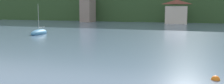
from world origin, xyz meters
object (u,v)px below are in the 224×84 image
(mooring_buoy_near, at_px, (216,80))
(shore_building_west, at_px, (88,7))
(shore_building_westcentral, at_px, (176,12))
(sailboat_far_3, at_px, (39,33))

(mooring_buoy_near, bearing_deg, shore_building_west, 120.43)
(shore_building_westcentral, xyz_separation_m, sailboat_far_3, (-21.59, -39.97, -3.24))
(shore_building_west, relative_size, sailboat_far_3, 1.73)
(shore_building_west, height_order, mooring_buoy_near, shore_building_west)
(shore_building_westcentral, distance_m, sailboat_far_3, 45.54)
(sailboat_far_3, xyz_separation_m, mooring_buoy_near, (28.65, -21.71, -0.29))
(shore_building_west, relative_size, mooring_buoy_near, 17.29)
(sailboat_far_3, height_order, mooring_buoy_near, sailboat_far_3)
(shore_building_westcentral, bearing_deg, shore_building_west, 178.28)
(shore_building_west, distance_m, shore_building_westcentral, 29.74)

